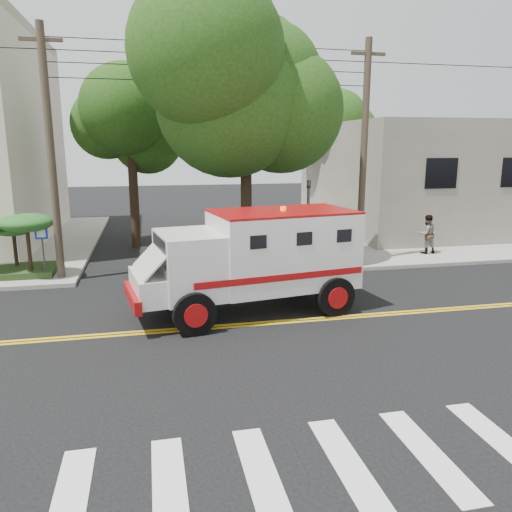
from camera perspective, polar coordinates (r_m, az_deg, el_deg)
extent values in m
plane|color=black|center=(14.13, -2.01, -7.93)|extent=(100.00, 100.00, 0.00)
cube|color=gray|center=(31.26, 18.43, 3.01)|extent=(17.00, 17.00, 0.15)
cube|color=slate|center=(32.14, 20.70, 8.62)|extent=(14.00, 12.00, 6.00)
cylinder|color=#382D23|center=(19.31, -22.36, 10.35)|extent=(0.28, 0.28, 9.00)
cylinder|color=#382D23|center=(21.06, 12.19, 11.11)|extent=(0.28, 0.28, 9.00)
cylinder|color=black|center=(19.94, -1.14, 8.44)|extent=(0.44, 0.44, 7.00)
sphere|color=#1A3C10|center=(19.99, -1.18, 18.50)|extent=(5.32, 5.32, 5.32)
sphere|color=#1A3C10|center=(19.58, 2.76, 20.29)|extent=(4.56, 4.56, 4.56)
cylinder|color=black|center=(25.13, -13.81, 7.35)|extent=(0.44, 0.44, 5.60)
sphere|color=#1A3C10|center=(25.04, -14.15, 13.74)|extent=(3.92, 3.92, 3.92)
sphere|color=#1A3C10|center=(24.49, -12.22, 14.85)|extent=(3.36, 3.36, 3.36)
cylinder|color=black|center=(31.03, 8.35, 8.85)|extent=(0.44, 0.44, 5.95)
sphere|color=#1A3C10|center=(30.98, 8.53, 14.34)|extent=(4.20, 4.20, 4.20)
sphere|color=#1A3C10|center=(30.77, 10.59, 15.12)|extent=(3.60, 3.60, 3.60)
cylinder|color=#3F3F42|center=(19.85, 5.93, 3.41)|extent=(0.12, 0.12, 3.60)
imported|color=#3F3F42|center=(19.68, 6.02, 7.30)|extent=(0.15, 0.18, 0.90)
cylinder|color=#3F3F42|center=(20.01, -23.11, 0.20)|extent=(0.06, 0.06, 2.00)
cube|color=#0C33A5|center=(19.81, -23.35, 2.42)|extent=(0.45, 0.03, 0.45)
cube|color=#1E3314|center=(21.02, -26.12, -1.57)|extent=(3.20, 2.00, 0.24)
cylinder|color=black|center=(21.22, -25.82, 0.80)|extent=(0.14, 0.14, 1.36)
ellipsoid|color=#19531E|center=(21.09, -26.02, 2.83)|extent=(1.55, 1.55, 0.54)
cylinder|color=black|center=(20.17, -24.51, 0.83)|extent=(0.14, 0.14, 1.68)
ellipsoid|color=#19531E|center=(20.01, -24.76, 3.48)|extent=(1.91, 1.91, 0.66)
cube|color=silver|center=(15.11, 3.07, 0.78)|extent=(4.48, 3.07, 2.23)
cube|color=silver|center=(14.24, -7.53, -0.92)|extent=(2.05, 2.58, 1.81)
cube|color=black|center=(13.97, -10.89, 0.70)|extent=(0.35, 1.80, 0.74)
cube|color=silver|center=(14.17, -11.87, -3.39)|extent=(1.28, 2.25, 0.74)
cube|color=maroon|center=(14.17, -13.94, -4.61)|extent=(0.55, 2.29, 0.37)
cube|color=maroon|center=(14.91, 3.12, 5.10)|extent=(4.48, 3.07, 0.06)
cylinder|color=black|center=(13.38, -7.06, -6.56)|extent=(1.21, 0.52, 1.17)
cylinder|color=black|center=(15.59, -9.23, -3.83)|extent=(1.21, 0.52, 1.17)
cylinder|color=black|center=(14.93, 9.01, -4.57)|extent=(1.21, 0.52, 1.17)
cylinder|color=black|center=(16.94, 4.98, -2.38)|extent=(1.21, 0.52, 1.17)
imported|color=gray|center=(22.04, 8.80, 2.22)|extent=(0.74, 0.60, 1.76)
imported|color=gray|center=(23.65, 18.93, 2.38)|extent=(0.90, 0.72, 1.75)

